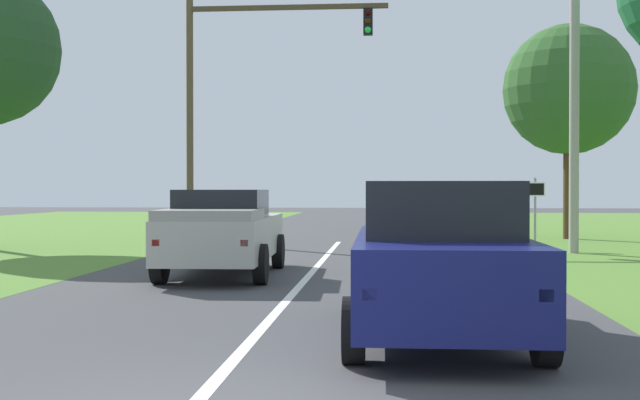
# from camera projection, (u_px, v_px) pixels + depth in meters

# --- Properties ---
(ground_plane) EXTENTS (120.00, 120.00, 0.00)m
(ground_plane) POSITION_uv_depth(u_px,v_px,m) (313.00, 271.00, 18.28)
(ground_plane) COLOR #424244
(lane_centre_stripe) EXTENTS (0.16, 41.73, 0.01)m
(lane_centre_stripe) POSITION_uv_depth(u_px,v_px,m) (205.00, 393.00, 7.32)
(lane_centre_stripe) COLOR white
(lane_centre_stripe) RESTS_ON ground_plane
(red_suv_near) EXTENTS (2.28, 4.99, 1.96)m
(red_suv_near) POSITION_uv_depth(u_px,v_px,m) (438.00, 256.00, 10.08)
(red_suv_near) COLOR navy
(red_suv_near) RESTS_ON ground_plane
(pickup_truck_lead) EXTENTS (2.36, 5.31, 1.85)m
(pickup_truck_lead) POSITION_uv_depth(u_px,v_px,m) (223.00, 231.00, 17.13)
(pickup_truck_lead) COLOR #B7B2A8
(pickup_truck_lead) RESTS_ON ground_plane
(traffic_light) EXTENTS (7.07, 0.40, 8.77)m
(traffic_light) POSITION_uv_depth(u_px,v_px,m) (236.00, 80.00, 27.96)
(traffic_light) COLOR brown
(traffic_light) RESTS_ON ground_plane
(keep_moving_sign) EXTENTS (0.60, 0.09, 2.21)m
(keep_moving_sign) POSITION_uv_depth(u_px,v_px,m) (535.00, 203.00, 24.65)
(keep_moving_sign) COLOR gray
(keep_moving_sign) RESTS_ON ground_plane
(oak_tree_right) EXTENTS (4.83, 4.83, 7.98)m
(oak_tree_right) POSITION_uv_depth(u_px,v_px,m) (569.00, 90.00, 29.73)
(oak_tree_right) COLOR #4C351E
(oak_tree_right) RESTS_ON ground_plane
(utility_pole_right) EXTENTS (0.28, 0.28, 8.21)m
(utility_pole_right) POSITION_uv_depth(u_px,v_px,m) (574.00, 112.00, 23.18)
(utility_pole_right) COLOR #9E998E
(utility_pole_right) RESTS_ON ground_plane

